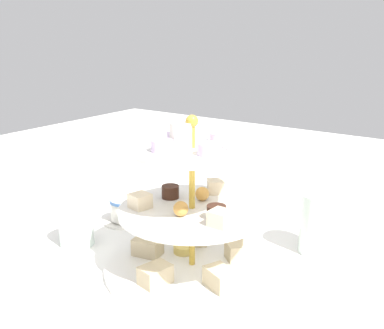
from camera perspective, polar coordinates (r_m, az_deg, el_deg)
ground_plane at (r=0.82m, az=-0.00°, el=-12.53°), size 2.40×2.40×0.00m
tiered_serving_stand at (r=0.78m, az=-0.03°, el=-7.10°), size 0.29×0.29×0.27m
water_glass_tall_right at (r=0.88m, az=15.09°, el=-6.91°), size 0.07×0.07×0.11m
water_glass_short_left at (r=0.92m, az=-13.82°, el=-7.15°), size 0.06×0.06×0.08m
teacup_with_saucer at (r=1.00m, az=-8.20°, el=-5.57°), size 0.09×0.09×0.05m
butter_knife_right at (r=1.08m, az=2.93°, el=-5.20°), size 0.17×0.07×0.00m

